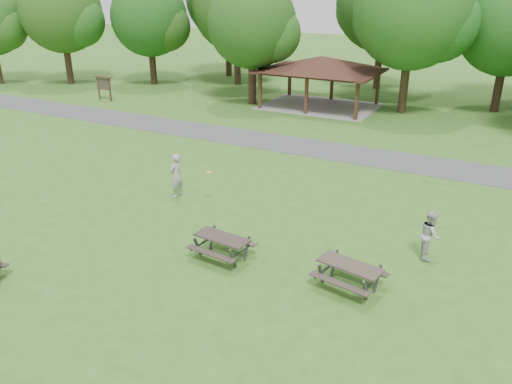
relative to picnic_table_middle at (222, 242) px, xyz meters
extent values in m
plane|color=#32631C|center=(-1.25, -1.03, -0.62)|extent=(160.00, 160.00, 0.00)
cube|color=#414244|center=(-1.25, 12.97, -0.61)|extent=(120.00, 3.20, 0.02)
cube|color=#362313|center=(-8.95, 20.27, 0.68)|extent=(0.22, 0.22, 2.60)
cube|color=#341E13|center=(-8.95, 25.67, 0.68)|extent=(0.22, 0.22, 2.60)
cube|color=#3B1F15|center=(-5.25, 20.27, 0.68)|extent=(0.22, 0.22, 2.60)
cube|color=#3E2016|center=(-5.25, 25.67, 0.68)|extent=(0.22, 0.22, 2.60)
cube|color=#312012|center=(-1.55, 20.27, 0.68)|extent=(0.22, 0.22, 2.60)
cube|color=#382114|center=(-1.55, 25.67, 0.68)|extent=(0.22, 0.22, 2.60)
cube|color=black|center=(-5.25, 22.97, 2.06)|extent=(8.60, 6.60, 0.16)
pyramid|color=#321B14|center=(-5.25, 22.97, 2.64)|extent=(7.01, 7.01, 1.00)
cube|color=gray|center=(-5.25, 22.97, -0.60)|extent=(8.40, 6.40, 0.03)
cube|color=#3A2315|center=(-21.85, 16.97, 0.28)|extent=(0.10, 0.10, 1.80)
cube|color=#311E12|center=(-20.65, 16.97, 0.28)|extent=(0.10, 0.10, 1.80)
cube|color=#302922|center=(-21.25, 16.97, 0.68)|extent=(1.40, 0.06, 0.90)
cube|color=#311F13|center=(-21.25, 16.97, 1.23)|extent=(1.60, 0.30, 0.06)
cylinder|color=black|center=(-29.25, 20.97, 1.22)|extent=(0.60, 0.60, 3.67)
sphere|color=#1E4614|center=(-29.25, 20.97, 5.76)|extent=(7.20, 7.20, 7.20)
sphere|color=#1A4C15|center=(-27.63, 21.27, 5.04)|extent=(4.68, 4.68, 4.68)
sphere|color=#134413|center=(-30.69, 20.77, 5.22)|extent=(4.32, 4.32, 4.32)
cylinder|color=black|center=(-22.25, 24.47, 1.05)|extent=(0.60, 0.60, 3.32)
sphere|color=#144413|center=(-22.25, 24.47, 5.26)|extent=(6.80, 6.80, 6.80)
sphere|color=#1D4413|center=(-20.72, 24.77, 4.58)|extent=(4.42, 4.42, 4.42)
sphere|color=#1D4212|center=(-23.61, 24.27, 4.75)|extent=(4.08, 4.08, 4.08)
cylinder|color=black|center=(-15.25, 27.97, 1.31)|extent=(0.60, 0.60, 3.85)
sphere|color=#1D4212|center=(-15.25, 27.97, 6.16)|extent=(7.80, 7.80, 7.80)
sphere|color=#134313|center=(-13.49, 28.27, 5.38)|extent=(5.07, 5.07, 5.07)
sphere|color=#144413|center=(-16.81, 27.77, 5.57)|extent=(4.68, 4.68, 4.68)
cylinder|color=black|center=(-10.25, 21.47, 1.13)|extent=(0.60, 0.60, 3.50)
sphere|color=#184313|center=(-10.25, 21.47, 5.36)|extent=(6.60, 6.60, 6.60)
sphere|color=#1B4E16|center=(-8.76, 21.77, 4.70)|extent=(4.29, 4.29, 4.29)
sphere|color=#194413|center=(-11.57, 21.27, 4.86)|extent=(3.96, 3.96, 3.96)
cylinder|color=black|center=(0.75, 23.97, 1.40)|extent=(0.60, 0.60, 4.02)
sphere|color=#1A4D16|center=(0.75, 23.97, 6.41)|extent=(8.00, 8.00, 8.00)
sphere|color=#164D16|center=(2.55, 24.27, 5.61)|extent=(5.20, 5.20, 5.20)
sphere|color=#154413|center=(-0.85, 23.77, 5.81)|extent=(4.80, 4.80, 4.80)
cylinder|color=black|center=(6.75, 27.47, 1.10)|extent=(0.60, 0.60, 3.43)
sphere|color=#164A15|center=(6.75, 27.47, 5.44)|extent=(7.00, 7.00, 7.00)
sphere|color=#1C4012|center=(5.35, 27.27, 4.91)|extent=(4.20, 4.20, 4.20)
cylinder|color=black|center=(-18.25, 31.47, 1.57)|extent=(0.60, 0.60, 4.38)
sphere|color=#184A15|center=(-16.45, 31.77, 5.96)|extent=(5.20, 5.20, 5.20)
sphere|color=#1E4915|center=(-19.85, 31.27, 6.16)|extent=(4.80, 4.80, 4.80)
cylinder|color=#322116|center=(-3.25, 31.97, 1.45)|extent=(0.60, 0.60, 4.13)
sphere|color=#194213|center=(-3.25, 31.97, 6.51)|extent=(8.00, 8.00, 8.00)
sphere|color=#184012|center=(-1.45, 32.27, 5.71)|extent=(5.20, 5.20, 5.20)
sphere|color=#1B4413|center=(-4.85, 31.77, 5.91)|extent=(4.80, 4.80, 4.80)
sphere|color=#204D16|center=(-33.81, 18.27, 4.47)|extent=(4.16, 4.16, 4.16)
cube|color=#2C2420|center=(0.00, 0.00, 0.17)|extent=(1.99, 0.94, 0.05)
cube|color=#2C261F|center=(-0.06, -0.63, -0.15)|extent=(1.94, 0.45, 0.04)
cube|color=#332A24|center=(0.06, 0.63, -0.15)|extent=(1.94, 0.45, 0.04)
cube|color=#3A3A3C|center=(-0.77, -0.33, -0.22)|extent=(0.10, 0.41, 0.84)
cube|color=#424244|center=(-0.70, 0.47, -0.22)|extent=(0.10, 0.41, 0.84)
cube|color=#3B3B3D|center=(-0.74, 0.07, -0.19)|extent=(0.21, 1.56, 0.05)
cube|color=#3E3E41|center=(0.70, -0.47, -0.22)|extent=(0.10, 0.41, 0.84)
cube|color=#424144|center=(0.77, 0.33, -0.22)|extent=(0.10, 0.41, 0.84)
cube|color=#414244|center=(0.74, -0.07, -0.19)|extent=(0.21, 1.56, 0.05)
cube|color=#332B24|center=(4.41, 0.26, 0.18)|extent=(2.07, 1.11, 0.05)
cube|color=#2E2821|center=(4.30, -0.38, -0.14)|extent=(1.98, 0.63, 0.04)
cube|color=#2E2721|center=(4.53, 0.89, -0.14)|extent=(1.98, 0.63, 0.04)
cube|color=#424345|center=(3.60, -0.01, -0.22)|extent=(0.14, 0.42, 0.85)
cube|color=#3D3D3F|center=(3.74, 0.79, -0.22)|extent=(0.14, 0.42, 0.85)
cube|color=#424144|center=(3.67, 0.39, -0.18)|extent=(0.35, 1.58, 0.05)
cube|color=#3D3D40|center=(5.08, -0.28, -0.22)|extent=(0.14, 0.42, 0.85)
cube|color=#3B3A3D|center=(5.23, 0.52, -0.22)|extent=(0.14, 0.42, 0.85)
cube|color=#3F3F42|center=(5.15, 0.12, -0.18)|extent=(0.35, 1.58, 0.05)
cylinder|color=gold|center=(-2.80, 3.61, 0.83)|extent=(0.26, 0.26, 0.02)
imported|color=#9E9EA1|center=(-4.54, 3.67, 0.37)|extent=(0.49, 0.73, 1.96)
imported|color=#B0B0B3|center=(6.25, 3.32, 0.24)|extent=(0.86, 0.98, 1.72)
camera|label=1|loc=(7.96, -12.72, 8.14)|focal=35.00mm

